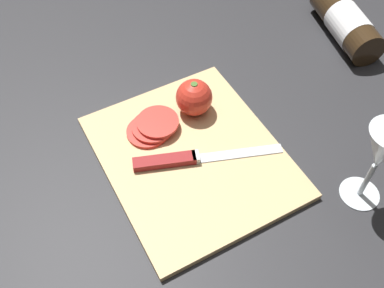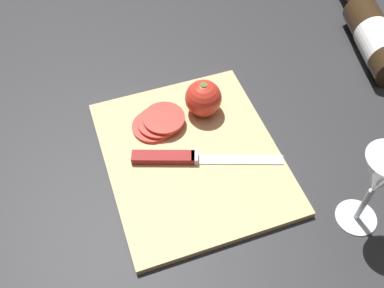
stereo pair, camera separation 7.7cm
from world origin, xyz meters
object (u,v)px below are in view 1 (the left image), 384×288
object	(u,v)px
wine_glass	(382,153)
knife	(177,160)
wine_bottle	(343,19)
tomato_slice_stack_near	(153,127)
whole_tomato	(194,97)

from	to	relation	value
wine_glass	knife	world-z (taller)	wine_glass
wine_bottle	tomato_slice_stack_near	size ratio (longest dim) A/B	3.38
wine_bottle	knife	bearing A→B (deg)	-72.86
knife	tomato_slice_stack_near	bearing A→B (deg)	114.10
whole_tomato	wine_bottle	bearing A→B (deg)	98.19
tomato_slice_stack_near	whole_tomato	bearing A→B (deg)	94.98
wine_bottle	whole_tomato	bearing A→B (deg)	-81.81
whole_tomato	tomato_slice_stack_near	xyz separation A→B (m)	(0.01, -0.09, -0.02)
wine_glass	knife	distance (m)	0.33
knife	tomato_slice_stack_near	world-z (taller)	tomato_slice_stack_near
wine_glass	whole_tomato	world-z (taller)	wine_glass
wine_bottle	tomato_slice_stack_near	distance (m)	0.51
wine_bottle	knife	xyz separation A→B (m)	(0.15, -0.49, -0.02)
wine_bottle	knife	size ratio (longest dim) A/B	1.31
wine_bottle	wine_glass	xyz separation A→B (m)	(0.35, -0.25, 0.08)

